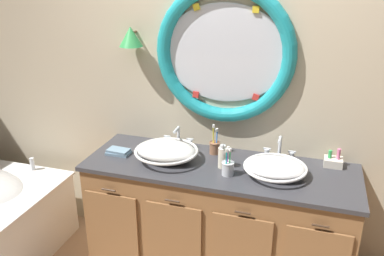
{
  "coord_description": "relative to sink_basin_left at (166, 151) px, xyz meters",
  "views": [
    {
      "loc": [
        0.62,
        -2.19,
        2.15
      ],
      "look_at": [
        -0.14,
        0.25,
        1.14
      ],
      "focal_mm": 37.87,
      "sensor_mm": 36.0,
      "label": 1
    }
  ],
  "objects": [
    {
      "name": "back_wall_assembly",
      "position": [
        0.32,
        0.37,
        0.37
      ],
      "size": [
        6.4,
        0.26,
        2.6
      ],
      "color": "beige",
      "rests_on": "ground_plane"
    },
    {
      "name": "vanity_counter",
      "position": [
        0.38,
        0.03,
        -0.51
      ],
      "size": [
        1.87,
        0.66,
        0.89
      ],
      "color": "olive",
      "rests_on": "ground_plane"
    },
    {
      "name": "sink_basin_left",
      "position": [
        0.0,
        0.0,
        0.0
      ],
      "size": [
        0.45,
        0.45,
        0.14
      ],
      "color": "white",
      "rests_on": "vanity_counter"
    },
    {
      "name": "sink_basin_right",
      "position": [
        0.75,
        -0.0,
        -0.01
      ],
      "size": [
        0.42,
        0.42,
        0.11
      ],
      "color": "white",
      "rests_on": "vanity_counter"
    },
    {
      "name": "faucet_set_left",
      "position": [
        0.0,
        0.25,
        -0.01
      ],
      "size": [
        0.24,
        0.12,
        0.16
      ],
      "color": "silver",
      "rests_on": "vanity_counter"
    },
    {
      "name": "faucet_set_right",
      "position": [
        0.75,
        0.25,
        -0.0
      ],
      "size": [
        0.23,
        0.12,
        0.17
      ],
      "color": "silver",
      "rests_on": "vanity_counter"
    },
    {
      "name": "toothbrush_holder_left",
      "position": [
        0.3,
        0.21,
        -0.02
      ],
      "size": [
        0.08,
        0.08,
        0.22
      ],
      "color": "#996647",
      "rests_on": "vanity_counter"
    },
    {
      "name": "toothbrush_holder_right",
      "position": [
        0.46,
        -0.09,
        -0.01
      ],
      "size": [
        0.09,
        0.09,
        0.2
      ],
      "color": "silver",
      "rests_on": "vanity_counter"
    },
    {
      "name": "soap_dispenser",
      "position": [
        0.4,
        0.01,
        0.01
      ],
      "size": [
        0.06,
        0.07,
        0.17
      ],
      "color": "#EFE5C6",
      "rests_on": "vanity_counter"
    },
    {
      "name": "folded_hand_towel",
      "position": [
        -0.37,
        -0.01,
        -0.05
      ],
      "size": [
        0.17,
        0.1,
        0.04
      ],
      "color": "#7593A8",
      "rests_on": "vanity_counter"
    },
    {
      "name": "toiletry_basket",
      "position": [
        1.12,
        0.25,
        -0.03
      ],
      "size": [
        0.12,
        0.11,
        0.13
      ],
      "color": "beige",
      "rests_on": "vanity_counter"
    }
  ]
}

